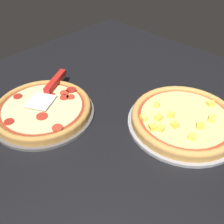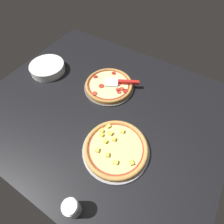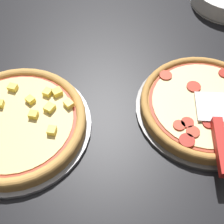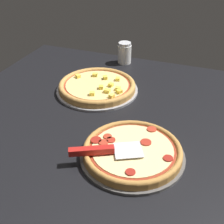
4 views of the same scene
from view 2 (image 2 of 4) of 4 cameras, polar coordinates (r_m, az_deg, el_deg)
The scene contains 8 objects.
ground_plane at distance 109.61cm, azimuth -2.96°, elevation 1.22°, with size 146.15×122.06×3.60cm, color black.
pizza_pan_front at distance 118.19cm, azimuth -1.00°, elevation 8.14°, with size 33.10×33.10×1.00cm, color #565451.
pizza_front at distance 116.74cm, azimuth -1.00°, elevation 8.82°, with size 31.12×31.12×2.86cm.
pizza_pan_back at distance 92.89cm, azimuth 1.29°, elevation -12.22°, with size 34.97×34.97×1.00cm, color #939399.
pizza_back at distance 91.03cm, azimuth 1.29°, elevation -11.69°, with size 32.87×32.87×3.66cm.
serving_spatula at distance 115.86cm, azimuth 4.27°, elevation 9.73°, with size 22.09×14.71×2.00cm.
plate_stack at distance 136.94cm, azimuth -20.31°, elevation 13.39°, with size 24.23×24.23×5.60cm.
parmesan_shaker at distance 82.62cm, azimuth -13.02°, elevation -28.25°, with size 6.81×6.81×10.69cm.
Camera 2 is at (-39.78, 52.78, 85.64)cm, focal length 28.00 mm.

